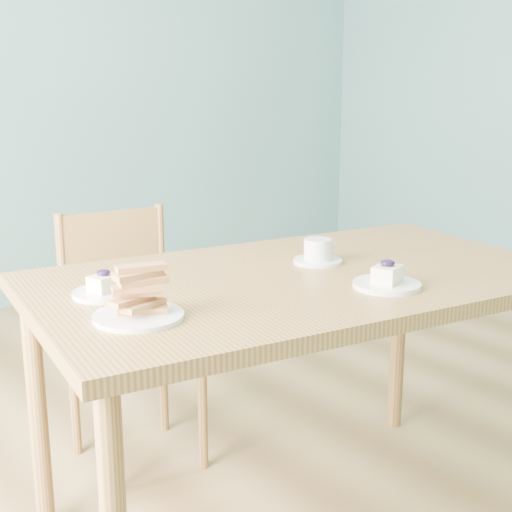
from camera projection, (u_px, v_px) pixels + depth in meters
room at (346, 77)px, 2.26m from camera, size 5.01×5.01×2.71m
dining_table at (301, 301)px, 2.04m from camera, size 1.62×1.09×0.80m
dining_chair at (130, 337)px, 2.51m from camera, size 0.45×0.44×0.90m
cheesecake_plate_near at (387, 280)px, 1.89m from camera, size 0.18×0.18×0.08m
cheesecake_plate_far at (104, 289)px, 1.82m from camera, size 0.16×0.16×0.07m
coffee_cup at (318, 253)px, 2.14m from camera, size 0.15×0.15×0.07m
biscotti_plate at (138, 301)px, 1.64m from camera, size 0.21×0.21×0.13m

